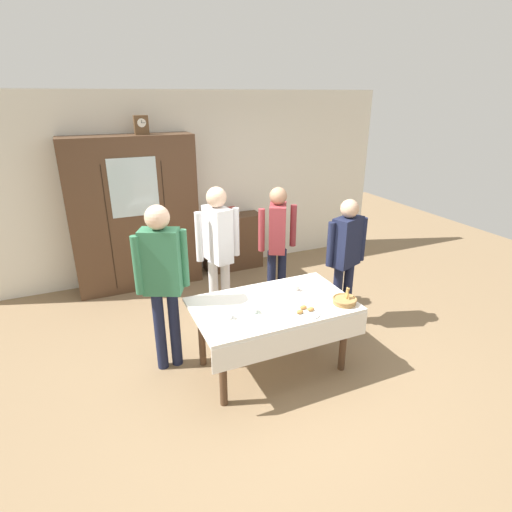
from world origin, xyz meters
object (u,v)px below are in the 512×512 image
spoon_mid_right (230,328)px  dining_table (274,314)px  tea_cup_mid_right (254,310)px  person_behind_table_left (162,273)px  spoon_front_edge (284,304)px  spoon_far_left (316,289)px  pastry_plate (305,312)px  tea_cup_back_edge (295,288)px  tea_cup_near_left (228,316)px  person_by_cabinet (277,237)px  bookshelf_low (233,242)px  person_near_right_end (218,244)px  mantel_clock (141,125)px  bread_basket (345,300)px  wall_cabinet (135,215)px  person_behind_table_right (346,251)px  book_stack (232,212)px

spoon_mid_right → dining_table: bearing=23.2°
tea_cup_mid_right → person_behind_table_left: (-0.71, 0.55, 0.28)m
spoon_front_edge → spoon_far_left: bearing=18.2°
pastry_plate → spoon_mid_right: pastry_plate is taller
pastry_plate → tea_cup_back_edge: bearing=72.6°
tea_cup_near_left → person_behind_table_left: 0.77m
person_behind_table_left → tea_cup_back_edge: bearing=-12.8°
person_by_cabinet → bookshelf_low: bearing=92.5°
person_by_cabinet → person_near_right_end: 0.84m
bookshelf_low → tea_cup_near_left: (-1.06, -2.71, 0.33)m
mantel_clock → spoon_mid_right: size_ratio=2.02×
bookshelf_low → bread_basket: 2.91m
tea_cup_mid_right → person_by_cabinet: (0.87, 1.26, 0.20)m
bookshelf_low → tea_cup_near_left: 2.93m
bookshelf_low → tea_cup_mid_right: 2.84m
mantel_clock → person_near_right_end: size_ratio=0.14×
person_behind_table_left → spoon_front_edge: bearing=-25.6°
tea_cup_mid_right → person_by_cabinet: size_ratio=0.08×
bookshelf_low → person_by_cabinet: person_by_cabinet is taller
dining_table → spoon_mid_right: (-0.54, -0.23, 0.11)m
bookshelf_low → person_near_right_end: size_ratio=0.54×
spoon_mid_right → wall_cabinet: bearing=97.3°
tea_cup_back_edge → bread_basket: size_ratio=0.54×
pastry_plate → person_behind_table_left: (-1.15, 0.74, 0.30)m
spoon_far_left → spoon_front_edge: same height
dining_table → bread_basket: bearing=-21.6°
tea_cup_near_left → tea_cup_mid_right: size_ratio=1.00×
tea_cup_back_edge → person_behind_table_left: 1.35m
spoon_far_left → person_behind_table_right: 0.75m
mantel_clock → tea_cup_mid_right: bearing=-80.4°
spoon_far_left → person_behind_table_left: person_behind_table_left is taller
dining_table → bookshelf_low: size_ratio=1.71×
mantel_clock → pastry_plate: mantel_clock is taller
person_behind_table_left → person_by_cabinet: person_behind_table_left is taller
dining_table → person_behind_table_left: size_ratio=0.91×
mantel_clock → pastry_plate: bearing=-72.7°
mantel_clock → tea_cup_near_left: 3.06m
wall_cabinet → tea_cup_mid_right: (0.66, -2.66, -0.30)m
wall_cabinet → person_near_right_end: 1.69m
book_stack → tea_cup_back_edge: 2.47m
spoon_far_left → person_near_right_end: (-0.75, 0.93, 0.30)m
spoon_far_left → person_behind_table_left: (-1.50, 0.36, 0.31)m
bookshelf_low → person_behind_table_left: 2.71m
wall_cabinet → person_behind_table_right: wall_cabinet is taller
wall_cabinet → tea_cup_back_edge: size_ratio=16.48×
bookshelf_low → spoon_far_left: 2.53m
bookshelf_low → book_stack: 0.50m
person_behind_table_left → person_by_cabinet: (1.58, 0.71, -0.08)m
mantel_clock → spoon_far_left: 3.15m
dining_table → book_stack: 2.72m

